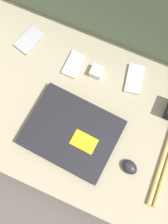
% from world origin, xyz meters
% --- Properties ---
extents(ground_plane, '(8.00, 8.00, 0.00)m').
position_xyz_m(ground_plane, '(0.00, 0.00, 0.00)').
color(ground_plane, '#4C4742').
extents(couch_seat, '(1.06, 0.64, 0.11)m').
position_xyz_m(couch_seat, '(0.00, 0.00, 0.06)').
color(couch_seat, gray).
rests_on(couch_seat, ground_plane).
extents(couch_backrest, '(1.06, 0.20, 0.49)m').
position_xyz_m(couch_backrest, '(0.00, 0.42, 0.24)').
color(couch_backrest, '#60755B').
rests_on(couch_backrest, ground_plane).
extents(laptop, '(0.34, 0.28, 0.03)m').
position_xyz_m(laptop, '(-0.01, -0.09, 0.12)').
color(laptop, black).
rests_on(laptop, couch_seat).
extents(computer_mouse, '(0.07, 0.07, 0.03)m').
position_xyz_m(computer_mouse, '(0.23, -0.12, 0.12)').
color(computer_mouse, black).
rests_on(computer_mouse, couch_seat).
extents(phone_silver, '(0.06, 0.11, 0.01)m').
position_xyz_m(phone_silver, '(-0.12, 0.16, 0.12)').
color(phone_silver, '#B7B7BC').
rests_on(phone_silver, couch_seat).
extents(phone_black, '(0.08, 0.13, 0.01)m').
position_xyz_m(phone_black, '(0.12, 0.20, 0.12)').
color(phone_black, '#B7B7BC').
rests_on(phone_black, couch_seat).
extents(phone_small, '(0.10, 0.13, 0.01)m').
position_xyz_m(phone_small, '(-0.33, 0.19, 0.12)').
color(phone_small, '#99999E').
rests_on(phone_small, couch_seat).
extents(charger_brick, '(0.05, 0.05, 0.03)m').
position_xyz_m(charger_brick, '(-0.02, 0.17, 0.13)').
color(charger_brick, silver).
rests_on(charger_brick, couch_seat).
extents(drumstick_pair, '(0.06, 0.40, 0.02)m').
position_xyz_m(drumstick_pair, '(0.34, -0.01, 0.12)').
color(drumstick_pair, tan).
rests_on(drumstick_pair, couch_seat).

